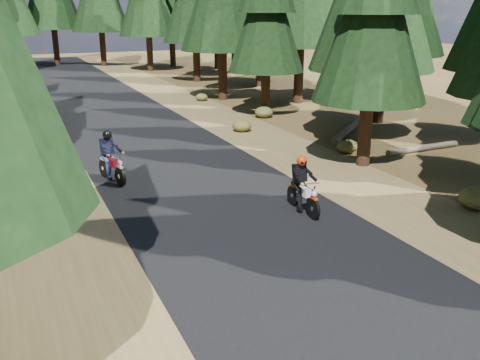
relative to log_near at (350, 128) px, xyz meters
name	(u,v)px	position (x,y,z in m)	size (l,w,h in m)	color
ground	(266,242)	(-8.84, -9.23, -0.16)	(120.00, 120.00, 0.00)	#423317
road	(196,182)	(-8.84, -4.23, -0.15)	(6.00, 100.00, 0.01)	black
shoulder_l	(43,202)	(-13.44, -4.23, -0.16)	(3.20, 100.00, 0.01)	brown
shoulder_r	(319,166)	(-4.24, -4.23, -0.16)	(3.20, 100.00, 0.01)	brown
log_near	(350,128)	(0.00, 0.00, 0.00)	(0.32, 0.32, 5.79)	#4C4233
log_far	(423,148)	(0.50, -4.10, -0.04)	(0.24, 0.24, 3.50)	#4C4233
understory_shrubs	(187,154)	(-8.30, -1.76, 0.11)	(14.65, 30.51, 0.68)	#474C1E
rider_lead	(303,194)	(-7.05, -7.88, 0.36)	(0.56, 1.73, 1.54)	silver
rider_follow	(112,165)	(-11.23, -3.10, 0.39)	(0.99, 1.91, 1.63)	maroon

